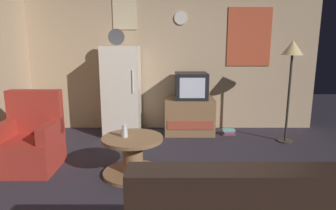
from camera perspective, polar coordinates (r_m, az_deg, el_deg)
name	(u,v)px	position (r m, az deg, el deg)	size (l,w,h in m)	color
ground_plane	(172,191)	(3.33, 0.69, -16.02)	(12.00, 12.00, 0.00)	#2D2833
wall_with_art	(171,54)	(5.40, 0.52, 9.78)	(5.20, 0.12, 2.71)	tan
fridge	(122,91)	(5.12, -8.78, 2.73)	(0.60, 0.62, 1.77)	silver
tv_stand	(189,116)	(5.18, 4.07, -2.11)	(0.84, 0.53, 0.61)	#8E6642
crt_tv	(191,86)	(5.08, 4.44, 3.67)	(0.54, 0.51, 0.44)	black
standing_lamp	(292,56)	(4.94, 22.59, 8.67)	(0.32, 0.32, 1.59)	#332D28
coffee_table	(133,156)	(3.63, -6.72, -9.61)	(0.72, 0.72, 0.47)	#8E6642
wine_glass	(125,131)	(3.53, -8.28, -4.96)	(0.05, 0.05, 0.15)	silver
mug_ceramic_white	(124,133)	(3.56, -8.34, -5.33)	(0.08, 0.08, 0.09)	silver
armchair	(31,142)	(4.15, -24.69, -6.37)	(0.68, 0.68, 0.96)	#A52D23
book_stack	(229,132)	(5.26, 11.48, -5.09)	(0.22, 0.18, 0.10)	brown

